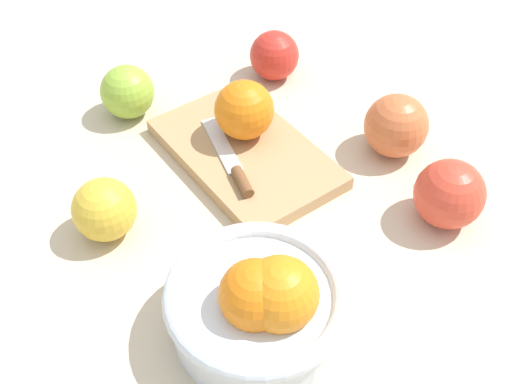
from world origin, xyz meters
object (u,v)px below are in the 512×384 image
object	(u,v)px
orange_on_board	(244,110)
knife	(233,165)
cutting_board	(245,154)
apple_back_right	(104,210)
apple_front_left	(449,194)
apple_front_right	(274,55)
apple_front_center	(398,127)
bowl	(260,304)
apple_back_right_2	(127,92)

from	to	relation	value
orange_on_board	knife	bearing A→B (deg)	141.85
cutting_board	apple_back_right	size ratio (longest dim) A/B	3.35
apple_front_left	apple_back_right	bearing A→B (deg)	66.09
cutting_board	apple_front_right	world-z (taller)	apple_front_right
knife	apple_front_right	distance (m)	0.23
knife	apple_front_center	world-z (taller)	apple_front_center
orange_on_board	apple_back_right	xyz separation A→B (m)	(-0.07, 0.21, -0.02)
apple_front_right	apple_front_center	world-z (taller)	apple_front_center
orange_on_board	apple_front_right	bearing A→B (deg)	-42.08
bowl	orange_on_board	world-z (taller)	bowl
bowl	cutting_board	size ratio (longest dim) A/B	0.74
apple_front_left	apple_front_center	size ratio (longest dim) A/B	0.99
orange_on_board	apple_front_right	distance (m)	0.16
cutting_board	apple_front_center	xyz separation A→B (m)	(-0.07, -0.18, 0.03)
cutting_board	apple_back_right	world-z (taller)	apple_back_right
knife	apple_front_center	xyz separation A→B (m)	(-0.05, -0.21, 0.02)
cutting_board	apple_front_right	bearing A→B (deg)	-39.36
apple_front_right	apple_back_right_2	bearing A→B (deg)	86.68
apple_front_right	apple_front_center	bearing A→B (deg)	-164.54
bowl	apple_back_right	distance (m)	0.22
bowl	cutting_board	world-z (taller)	bowl
orange_on_board	apple_back_right_2	distance (m)	0.18
knife	apple_back_right_2	distance (m)	0.20
knife	apple_back_right_2	xyz separation A→B (m)	(0.19, 0.07, 0.01)
cutting_board	apple_front_center	world-z (taller)	apple_front_center
knife	apple_back_right	bearing A→B (deg)	94.15
orange_on_board	bowl	bearing A→B (deg)	156.85
orange_on_board	knife	distance (m)	0.08
knife	apple_front_right	bearing A→B (deg)	-40.90
apple_back_right	apple_front_center	xyz separation A→B (m)	(-0.04, -0.38, 0.00)
apple_front_left	apple_back_right_2	bearing A→B (deg)	36.65
apple_front_right	apple_back_right	bearing A→B (deg)	120.28
apple_front_left	bowl	bearing A→B (deg)	98.24
cutting_board	apple_front_center	bearing A→B (deg)	-112.52
bowl	apple_front_right	world-z (taller)	bowl
knife	apple_front_center	distance (m)	0.22
apple_back_right	cutting_board	bearing A→B (deg)	-78.82
knife	cutting_board	bearing A→B (deg)	-48.17
apple_back_right_2	knife	bearing A→B (deg)	-158.73
apple_front_right	apple_back_right_2	distance (m)	0.22
cutting_board	knife	bearing A→B (deg)	131.83
orange_on_board	apple_back_right_2	bearing A→B (deg)	40.95
bowl	knife	size ratio (longest dim) A/B	1.17
orange_on_board	apple_front_left	xyz separation A→B (m)	(-0.23, -0.15, -0.02)
bowl	apple_front_right	size ratio (longest dim) A/B	2.52
bowl	apple_back_right	bearing A→B (deg)	25.88
knife	apple_front_right	xyz separation A→B (m)	(0.17, -0.15, 0.01)
orange_on_board	apple_back_right	bearing A→B (deg)	107.47
apple_front_left	apple_back_right	world-z (taller)	apple_front_left
apple_front_right	apple_back_right_2	size ratio (longest dim) A/B	0.98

